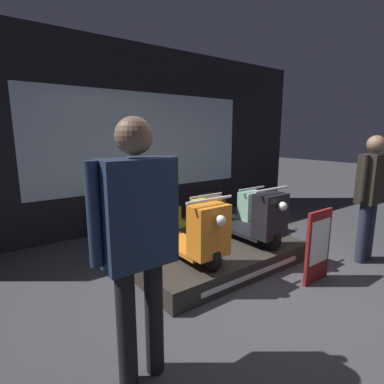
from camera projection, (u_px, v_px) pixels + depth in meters
ground_plane at (289, 293)px, 3.24m from camera, size 30.00×30.00×0.00m
shop_wall_back at (147, 139)px, 5.42m from camera, size 7.59×0.09×3.20m
display_platform at (210, 252)px, 4.05m from camera, size 2.23×1.58×0.24m
scooter_display_left at (181, 230)px, 3.64m from camera, size 0.60×1.53×0.79m
scooter_display_right at (240, 216)px, 4.23m from camera, size 0.60×1.53×0.79m
scooter_backrow_0 at (131, 229)px, 4.42m from camera, size 0.60×1.53×0.79m
scooter_backrow_1 at (186, 218)px, 5.01m from camera, size 0.60×1.53×0.79m
scooter_backrow_2 at (230, 209)px, 5.59m from camera, size 0.60×1.53×0.79m
person_left_browsing at (137, 231)px, 1.92m from camera, size 0.62×0.26×1.80m
person_right_browsing at (371, 190)px, 3.88m from camera, size 0.56×0.23×1.67m
price_sign_board at (318, 246)px, 3.42m from camera, size 0.44×0.04×0.85m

